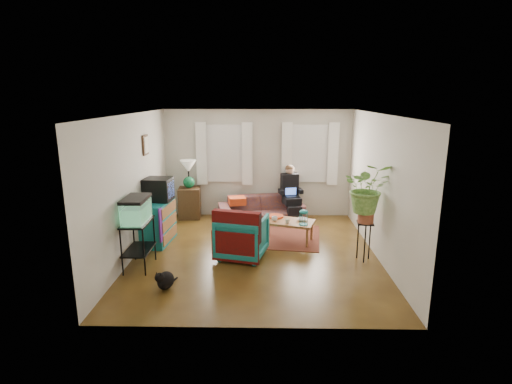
{
  "coord_description": "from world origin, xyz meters",
  "views": [
    {
      "loc": [
        0.15,
        -7.08,
        2.92
      ],
      "look_at": [
        0.0,
        0.4,
        1.1
      ],
      "focal_mm": 28.0,
      "sensor_mm": 36.0,
      "label": 1
    }
  ],
  "objects_px": {
    "sofa": "(261,205)",
    "aquarium_stand": "(139,245)",
    "plant_stand": "(364,241)",
    "side_table": "(190,203)",
    "dresser": "(158,222)",
    "armchair": "(242,235)",
    "coffee_table": "(287,231)"
  },
  "relations": [
    {
      "from": "dresser",
      "to": "sofa",
      "type": "bearing_deg",
      "value": 40.94
    },
    {
      "from": "aquarium_stand",
      "to": "plant_stand",
      "type": "xyz_separation_m",
      "value": [
        3.96,
        0.4,
        -0.06
      ]
    },
    {
      "from": "aquarium_stand",
      "to": "armchair",
      "type": "bearing_deg",
      "value": 16.09
    },
    {
      "from": "side_table",
      "to": "coffee_table",
      "type": "xyz_separation_m",
      "value": [
        2.28,
        -1.58,
        -0.15
      ]
    },
    {
      "from": "coffee_table",
      "to": "dresser",
      "type": "bearing_deg",
      "value": -159.5
    },
    {
      "from": "armchair",
      "to": "coffee_table",
      "type": "relative_size",
      "value": 0.81
    },
    {
      "from": "plant_stand",
      "to": "side_table",
      "type": "bearing_deg",
      "value": 145.15
    },
    {
      "from": "armchair",
      "to": "plant_stand",
      "type": "height_order",
      "value": "armchair"
    },
    {
      "from": "sofa",
      "to": "aquarium_stand",
      "type": "relative_size",
      "value": 2.39
    },
    {
      "from": "aquarium_stand",
      "to": "dresser",
      "type": "bearing_deg",
      "value": 89.26
    },
    {
      "from": "dresser",
      "to": "armchair",
      "type": "bearing_deg",
      "value": -17.02
    },
    {
      "from": "side_table",
      "to": "aquarium_stand",
      "type": "distance_m",
      "value": 2.94
    },
    {
      "from": "plant_stand",
      "to": "coffee_table",
      "type": "bearing_deg",
      "value": 145.07
    },
    {
      "from": "sofa",
      "to": "armchair",
      "type": "relative_size",
      "value": 2.32
    },
    {
      "from": "dresser",
      "to": "armchair",
      "type": "distance_m",
      "value": 1.88
    },
    {
      "from": "sofa",
      "to": "side_table",
      "type": "bearing_deg",
      "value": 161.36
    },
    {
      "from": "sofa",
      "to": "armchair",
      "type": "height_order",
      "value": "armchair"
    },
    {
      "from": "aquarium_stand",
      "to": "armchair",
      "type": "distance_m",
      "value": 1.83
    },
    {
      "from": "plant_stand",
      "to": "armchair",
      "type": "bearing_deg",
      "value": 177.09
    },
    {
      "from": "sofa",
      "to": "armchair",
      "type": "distance_m",
      "value": 2.23
    },
    {
      "from": "sofa",
      "to": "coffee_table",
      "type": "distance_m",
      "value": 1.5
    },
    {
      "from": "dresser",
      "to": "aquarium_stand",
      "type": "relative_size",
      "value": 1.14
    },
    {
      "from": "armchair",
      "to": "coffee_table",
      "type": "distance_m",
      "value": 1.22
    },
    {
      "from": "armchair",
      "to": "plant_stand",
      "type": "bearing_deg",
      "value": -168.55
    },
    {
      "from": "dresser",
      "to": "plant_stand",
      "type": "distance_m",
      "value": 4.04
    },
    {
      "from": "sofa",
      "to": "aquarium_stand",
      "type": "height_order",
      "value": "aquarium_stand"
    },
    {
      "from": "plant_stand",
      "to": "sofa",
      "type": "bearing_deg",
      "value": 128.94
    },
    {
      "from": "aquarium_stand",
      "to": "armchair",
      "type": "xyz_separation_m",
      "value": [
        1.75,
        0.52,
        0.01
      ]
    },
    {
      "from": "armchair",
      "to": "coffee_table",
      "type": "height_order",
      "value": "armchair"
    },
    {
      "from": "armchair",
      "to": "coffee_table",
      "type": "bearing_deg",
      "value": -122.53
    },
    {
      "from": "side_table",
      "to": "aquarium_stand",
      "type": "relative_size",
      "value": 0.9
    },
    {
      "from": "side_table",
      "to": "armchair",
      "type": "height_order",
      "value": "armchair"
    }
  ]
}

